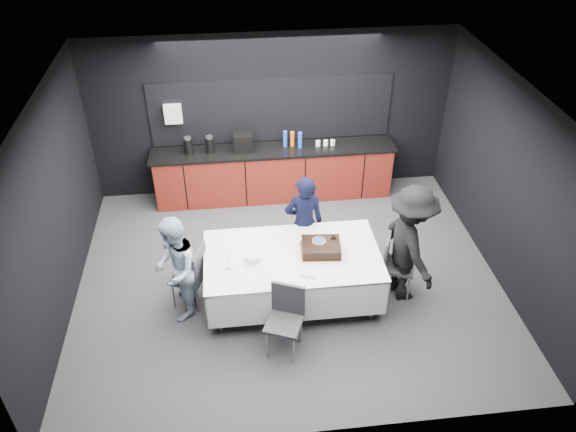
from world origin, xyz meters
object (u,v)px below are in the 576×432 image
(chair_near, at_px, (286,314))
(champagne_flute, at_px, (227,259))
(chair_left, at_px, (193,273))
(person_right, at_px, (409,244))
(plate_stack, at_px, (253,257))
(person_center, at_px, (304,223))
(party_table, at_px, (292,263))
(person_left, at_px, (176,269))
(cake_assembly, at_px, (321,247))
(chair_right, at_px, (394,260))

(chair_near, bearing_deg, champagne_flute, 136.46)
(chair_left, height_order, person_right, person_right)
(plate_stack, xyz_separation_m, chair_left, (-0.79, 0.13, -0.30))
(person_center, bearing_deg, plate_stack, 42.51)
(party_table, distance_m, person_left, 1.52)
(party_table, distance_m, cake_assembly, 0.44)
(chair_near, height_order, person_left, person_left)
(plate_stack, distance_m, person_right, 2.08)
(plate_stack, height_order, person_right, person_right)
(plate_stack, bearing_deg, party_table, 5.38)
(party_table, bearing_deg, chair_right, 0.92)
(party_table, bearing_deg, chair_left, 176.69)
(chair_right, relative_size, person_right, 0.53)
(chair_left, height_order, person_left, person_left)
(plate_stack, height_order, champagne_flute, champagne_flute)
(chair_left, bearing_deg, champagne_flute, -29.11)
(plate_stack, xyz_separation_m, person_right, (2.08, -0.02, 0.04))
(person_left, bearing_deg, chair_near, 64.06)
(party_table, height_order, chair_near, chair_near)
(chair_left, bearing_deg, chair_right, -1.13)
(chair_left, xyz_separation_m, person_left, (-0.20, -0.16, 0.22))
(party_table, relative_size, cake_assembly, 3.99)
(chair_right, bearing_deg, person_center, 150.10)
(party_table, height_order, person_left, person_left)
(chair_near, bearing_deg, person_right, 23.46)
(person_right, bearing_deg, champagne_flute, 81.71)
(champagne_flute, distance_m, chair_near, 1.01)
(chair_right, bearing_deg, champagne_flute, -174.75)
(champagne_flute, relative_size, chair_near, 0.24)
(champagne_flute, xyz_separation_m, chair_right, (2.26, 0.21, -0.40))
(champagne_flute, distance_m, chair_left, 0.67)
(chair_left, xyz_separation_m, person_right, (2.87, -0.15, 0.34))
(chair_near, bearing_deg, person_left, 151.13)
(chair_left, bearing_deg, chair_near, -38.25)
(party_table, xyz_separation_m, plate_stack, (-0.53, -0.05, 0.19))
(chair_left, height_order, person_center, person_center)
(cake_assembly, relative_size, chair_left, 0.63)
(champagne_flute, bearing_deg, party_table, 12.25)
(person_left, bearing_deg, party_table, 96.13)
(chair_right, xyz_separation_m, person_center, (-1.16, 0.67, 0.23))
(person_center, distance_m, person_right, 1.51)
(chair_left, distance_m, chair_near, 1.45)
(person_center, relative_size, person_right, 0.88)
(cake_assembly, xyz_separation_m, champagne_flute, (-1.24, -0.21, 0.09))
(chair_right, height_order, person_center, person_center)
(person_right, bearing_deg, chair_left, 76.06)
(plate_stack, distance_m, chair_left, 0.86)
(plate_stack, distance_m, chair_right, 1.96)
(chair_near, xyz_separation_m, person_right, (1.73, 0.75, 0.34))
(champagne_flute, height_order, chair_near, champagne_flute)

